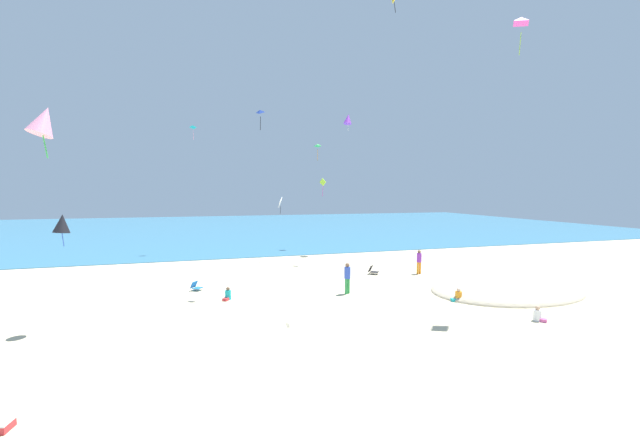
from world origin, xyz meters
The scene contains 20 objects.
ground_plane centered at (0.00, 10.00, 0.00)m, with size 120.00×120.00×0.00m, color beige.
ocean_water centered at (0.00, 52.48, 0.03)m, with size 120.00×60.00×0.05m, color teal.
dune_mound centered at (11.91, 7.35, 0.00)m, with size 9.17×6.42×1.39m, color beige.
beach_chair_far_left centered at (6.27, 13.62, 0.26)m, with size 0.86×0.85×0.59m.
beach_chair_mid_beach centered at (-5.45, 12.50, 0.24)m, with size 0.76×0.74×0.53m.
cooler_box centered at (-9.37, 0.30, 0.11)m, with size 0.40×0.48×0.23m.
person_0 centered at (7.87, 6.37, 0.26)m, with size 0.59×0.37×0.71m.
person_1 centered at (2.79, 9.35, 1.02)m, with size 0.47×0.47×1.76m.
person_2 centered at (-3.75, 10.04, 0.25)m, with size 0.54×0.60×0.67m.
person_3 centered at (9.38, 2.78, 0.25)m, with size 0.56×0.60×0.68m.
person_4 centered at (9.41, 12.76, 0.98)m, with size 0.36×0.36×1.69m.
kite_purple centered at (8.05, 23.50, 12.61)m, with size 1.21×1.16×1.60m.
kite_black centered at (-10.35, 7.50, 4.44)m, with size 0.90×0.87×1.36m.
kite_teal centered at (-5.97, 27.64, 11.88)m, with size 0.59×0.50×1.38m.
kite_lime centered at (4.15, 18.76, 6.47)m, with size 0.43×0.51×1.46m.
kite_white centered at (1.09, 20.97, 4.86)m, with size 0.34×0.91×1.43m.
kite_blue centered at (-1.72, 11.50, 10.25)m, with size 0.55×0.53×1.19m.
kite_pink centered at (-8.35, 0.86, 7.45)m, with size 0.97×0.92×1.34m.
kite_green centered at (6.10, 27.11, 10.52)m, with size 0.80×0.77×1.76m.
kite_magenta centered at (9.92, 5.07, 13.87)m, with size 0.93×0.75×1.75m.
Camera 1 is at (-4.43, -9.93, 5.70)m, focal length 20.82 mm.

